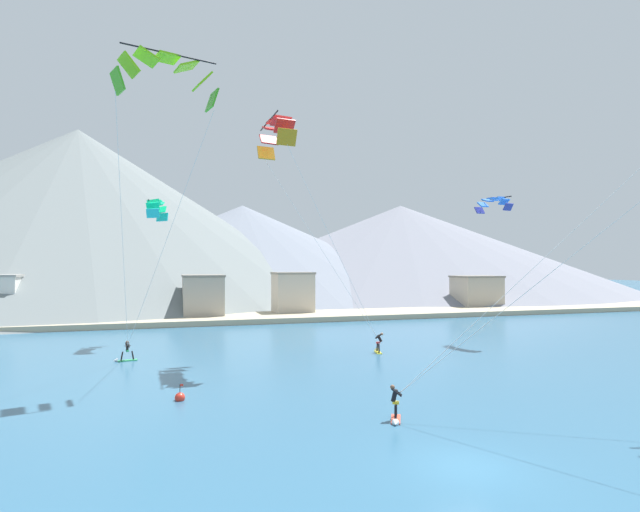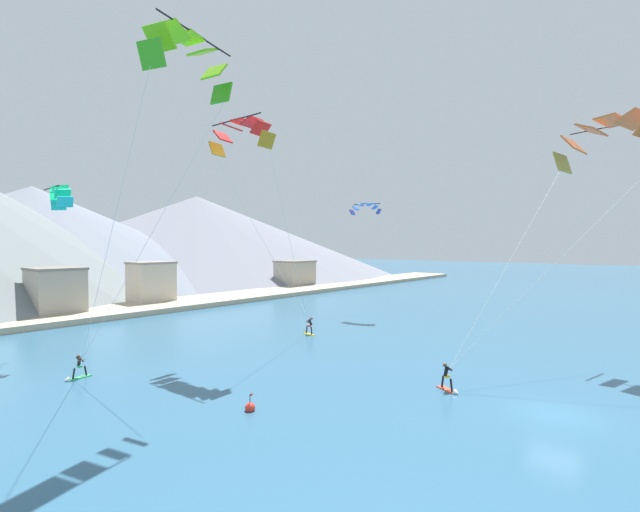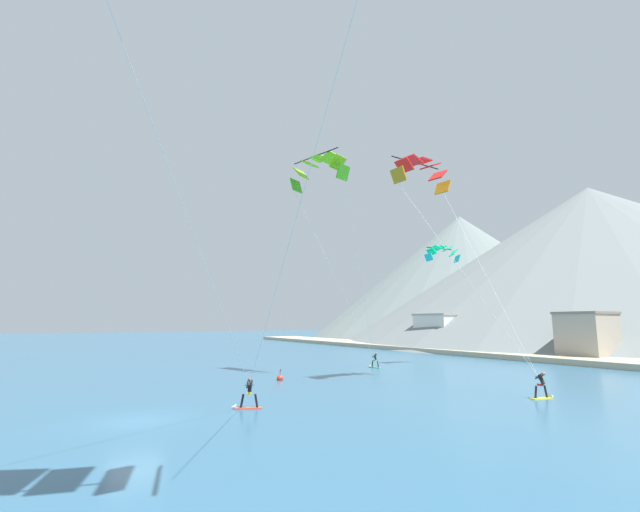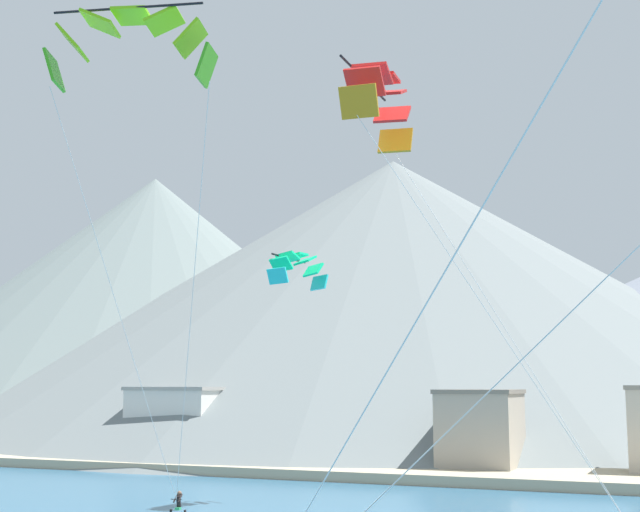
{
  "view_description": "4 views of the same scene",
  "coord_description": "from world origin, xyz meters",
  "px_view_note": "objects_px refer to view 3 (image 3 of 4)",
  "views": [
    {
      "loc": [
        -10.66,
        -16.18,
        7.5
      ],
      "look_at": [
        0.12,
        19.03,
        8.13
      ],
      "focal_mm": 28.0,
      "sensor_mm": 36.0,
      "label": 1
    },
    {
      "loc": [
        -24.75,
        -4.93,
        8.83
      ],
      "look_at": [
        3.89,
        19.35,
        7.86
      ],
      "focal_mm": 24.0,
      "sensor_mm": 36.0,
      "label": 2
    },
    {
      "loc": [
        23.51,
        -3.57,
        4.85
      ],
      "look_at": [
        -3.08,
        12.29,
        9.62
      ],
      "focal_mm": 24.0,
      "sensor_mm": 36.0,
      "label": 3
    },
    {
      "loc": [
        9.11,
        -10.59,
        6.35
      ],
      "look_at": [
        -3.5,
        18.49,
        10.98
      ],
      "focal_mm": 50.0,
      "sensor_mm": 36.0,
      "label": 4
    }
  ],
  "objects_px": {
    "kitesurfer_mid_center": "(544,390)",
    "race_marker_buoy": "(280,378)",
    "kitesurfer_near_trail": "(246,399)",
    "parafoil_kite_mid_center": "(422,171)",
    "parafoil_kite_distant_low_drift": "(442,252)",
    "kitesurfer_near_lead": "(374,364)",
    "parafoil_kite_near_lead": "(319,169)"
  },
  "relations": [
    {
      "from": "kitesurfer_mid_center",
      "to": "race_marker_buoy",
      "type": "xyz_separation_m",
      "value": [
        -16.56,
        -10.66,
        -0.41
      ]
    },
    {
      "from": "kitesurfer_near_trail",
      "to": "parafoil_kite_mid_center",
      "type": "height_order",
      "value": "parafoil_kite_mid_center"
    },
    {
      "from": "parafoil_kite_mid_center",
      "to": "parafoil_kite_distant_low_drift",
      "type": "bearing_deg",
      "value": 127.66
    },
    {
      "from": "kitesurfer_near_lead",
      "to": "race_marker_buoy",
      "type": "distance_m",
      "value": 13.48
    },
    {
      "from": "kitesurfer_mid_center",
      "to": "parafoil_kite_mid_center",
      "type": "relative_size",
      "value": 0.1
    },
    {
      "from": "kitesurfer_near_trail",
      "to": "kitesurfer_mid_center",
      "type": "height_order",
      "value": "kitesurfer_mid_center"
    },
    {
      "from": "kitesurfer_near_trail",
      "to": "parafoil_kite_mid_center",
      "type": "relative_size",
      "value": 0.1
    },
    {
      "from": "kitesurfer_near_trail",
      "to": "race_marker_buoy",
      "type": "height_order",
      "value": "kitesurfer_near_trail"
    },
    {
      "from": "kitesurfer_near_lead",
      "to": "kitesurfer_near_trail",
      "type": "relative_size",
      "value": 1.01
    },
    {
      "from": "parafoil_kite_near_lead",
      "to": "kitesurfer_near_trail",
      "type": "bearing_deg",
      "value": -46.5
    },
    {
      "from": "parafoil_kite_near_lead",
      "to": "parafoil_kite_mid_center",
      "type": "xyz_separation_m",
      "value": [
        8.28,
        5.44,
        -1.79
      ]
    },
    {
      "from": "race_marker_buoy",
      "to": "kitesurfer_mid_center",
      "type": "bearing_deg",
      "value": 32.77
    },
    {
      "from": "kitesurfer_near_lead",
      "to": "parafoil_kite_near_lead",
      "type": "xyz_separation_m",
      "value": [
        3.09,
        -8.6,
        19.16
      ]
    },
    {
      "from": "parafoil_kite_mid_center",
      "to": "parafoil_kite_distant_low_drift",
      "type": "distance_m",
      "value": 15.89
    },
    {
      "from": "kitesurfer_near_trail",
      "to": "race_marker_buoy",
      "type": "bearing_deg",
      "value": 145.07
    },
    {
      "from": "kitesurfer_near_lead",
      "to": "parafoil_kite_distant_low_drift",
      "type": "height_order",
      "value": "parafoil_kite_distant_low_drift"
    },
    {
      "from": "parafoil_kite_distant_low_drift",
      "to": "race_marker_buoy",
      "type": "xyz_separation_m",
      "value": [
        1.75,
        -21.73,
        -12.83
      ]
    },
    {
      "from": "kitesurfer_mid_center",
      "to": "race_marker_buoy",
      "type": "height_order",
      "value": "kitesurfer_mid_center"
    },
    {
      "from": "kitesurfer_near_trail",
      "to": "parafoil_kite_distant_low_drift",
      "type": "xyz_separation_m",
      "value": [
        -11.52,
        28.56,
        12.46
      ]
    },
    {
      "from": "kitesurfer_mid_center",
      "to": "parafoil_kite_near_lead",
      "type": "height_order",
      "value": "parafoil_kite_near_lead"
    },
    {
      "from": "kitesurfer_near_lead",
      "to": "parafoil_kite_distant_low_drift",
      "type": "xyz_separation_m",
      "value": [
        2.13,
        8.83,
        12.56
      ]
    },
    {
      "from": "kitesurfer_near_lead",
      "to": "kitesurfer_near_trail",
      "type": "bearing_deg",
      "value": -55.32
    },
    {
      "from": "kitesurfer_near_trail",
      "to": "kitesurfer_mid_center",
      "type": "distance_m",
      "value": 18.76
    },
    {
      "from": "parafoil_kite_mid_center",
      "to": "parafoil_kite_near_lead",
      "type": "bearing_deg",
      "value": -146.69
    },
    {
      "from": "kitesurfer_near_trail",
      "to": "parafoil_kite_mid_center",
      "type": "xyz_separation_m",
      "value": [
        -2.27,
        16.57,
        17.27
      ]
    },
    {
      "from": "kitesurfer_near_trail",
      "to": "parafoil_kite_mid_center",
      "type": "distance_m",
      "value": 24.04
    },
    {
      "from": "parafoil_kite_distant_low_drift",
      "to": "race_marker_buoy",
      "type": "height_order",
      "value": "parafoil_kite_distant_low_drift"
    },
    {
      "from": "parafoil_kite_near_lead",
      "to": "parafoil_kite_distant_low_drift",
      "type": "distance_m",
      "value": 18.66
    },
    {
      "from": "kitesurfer_mid_center",
      "to": "parafoil_kite_mid_center",
      "type": "height_order",
      "value": "parafoil_kite_mid_center"
    },
    {
      "from": "kitesurfer_near_trail",
      "to": "parafoil_kite_near_lead",
      "type": "bearing_deg",
      "value": 133.5
    },
    {
      "from": "kitesurfer_near_trail",
      "to": "parafoil_kite_near_lead",
      "type": "relative_size",
      "value": 0.09
    },
    {
      "from": "parafoil_kite_near_lead",
      "to": "race_marker_buoy",
      "type": "xyz_separation_m",
      "value": [
        0.79,
        -4.3,
        -19.43
      ]
    }
  ]
}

